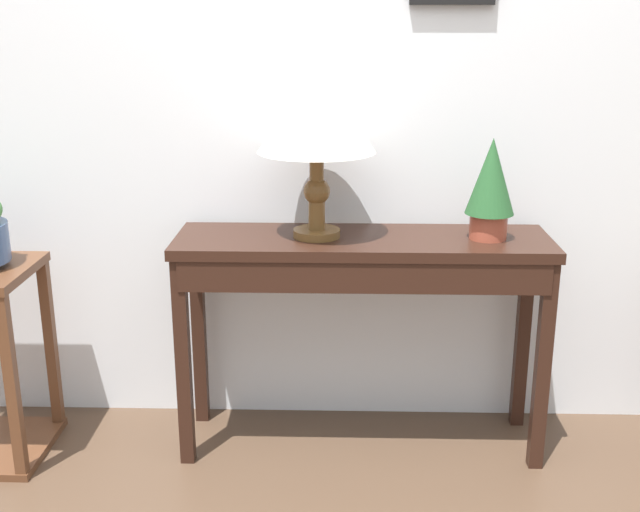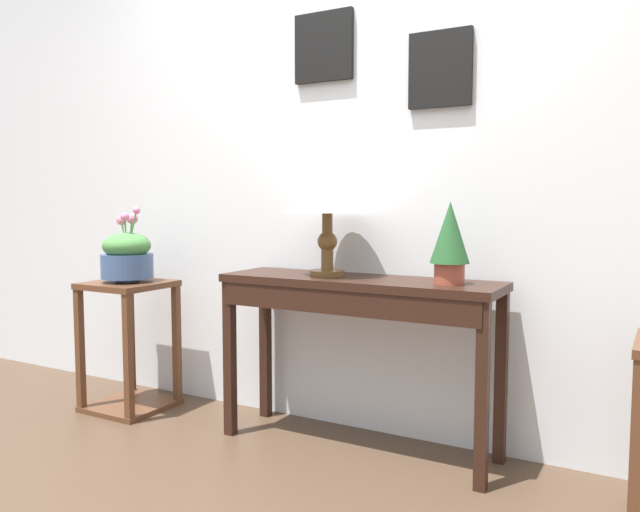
{
  "view_description": "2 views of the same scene",
  "coord_description": "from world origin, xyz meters",
  "px_view_note": "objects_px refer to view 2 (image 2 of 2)",
  "views": [
    {
      "loc": [
        0.07,
        -1.18,
        1.43
      ],
      "look_at": [
        -0.0,
        1.23,
        0.69
      ],
      "focal_mm": 44.06,
      "sensor_mm": 36.0,
      "label": 1
    },
    {
      "loc": [
        1.29,
        -1.12,
        1.07
      ],
      "look_at": [
        -0.1,
        1.36,
        0.83
      ],
      "focal_mm": 35.18,
      "sensor_mm": 36.0,
      "label": 2
    }
  ],
  "objects_px": {
    "console_table": "(356,305)",
    "potted_plant_on_console": "(450,239)",
    "pedestal_stand_left": "(129,346)",
    "table_lamp": "(327,186)",
    "planter_bowl_wide_left": "(127,256)"
  },
  "relations": [
    {
      "from": "table_lamp",
      "to": "potted_plant_on_console",
      "type": "distance_m",
      "value": 0.59
    },
    {
      "from": "potted_plant_on_console",
      "to": "pedestal_stand_left",
      "type": "distance_m",
      "value": 1.77
    },
    {
      "from": "pedestal_stand_left",
      "to": "planter_bowl_wide_left",
      "type": "bearing_deg",
      "value": 110.2
    },
    {
      "from": "table_lamp",
      "to": "potted_plant_on_console",
      "type": "relative_size",
      "value": 1.65
    },
    {
      "from": "pedestal_stand_left",
      "to": "potted_plant_on_console",
      "type": "bearing_deg",
      "value": 3.2
    },
    {
      "from": "console_table",
      "to": "potted_plant_on_console",
      "type": "xyz_separation_m",
      "value": [
        0.4,
        0.02,
        0.29
      ]
    },
    {
      "from": "table_lamp",
      "to": "planter_bowl_wide_left",
      "type": "xyz_separation_m",
      "value": [
        -1.11,
        -0.1,
        -0.34
      ]
    },
    {
      "from": "table_lamp",
      "to": "pedestal_stand_left",
      "type": "relative_size",
      "value": 0.81
    },
    {
      "from": "table_lamp",
      "to": "planter_bowl_wide_left",
      "type": "bearing_deg",
      "value": -174.9
    },
    {
      "from": "console_table",
      "to": "pedestal_stand_left",
      "type": "bearing_deg",
      "value": -176.48
    },
    {
      "from": "table_lamp",
      "to": "planter_bowl_wide_left",
      "type": "relative_size",
      "value": 1.4
    },
    {
      "from": "console_table",
      "to": "pedestal_stand_left",
      "type": "distance_m",
      "value": 1.3
    },
    {
      "from": "table_lamp",
      "to": "pedestal_stand_left",
      "type": "xyz_separation_m",
      "value": [
        -1.11,
        -0.1,
        -0.81
      ]
    },
    {
      "from": "table_lamp",
      "to": "planter_bowl_wide_left",
      "type": "distance_m",
      "value": 1.17
    },
    {
      "from": "console_table",
      "to": "planter_bowl_wide_left",
      "type": "height_order",
      "value": "planter_bowl_wide_left"
    }
  ]
}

